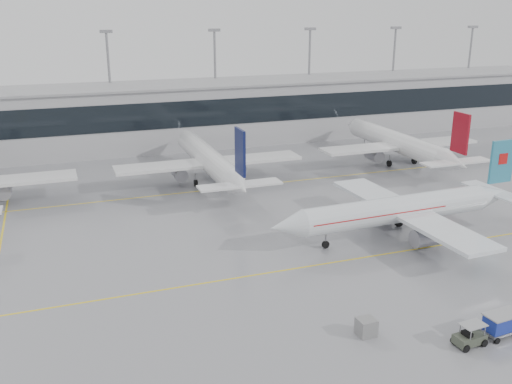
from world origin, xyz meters
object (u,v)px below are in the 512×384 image
object	(u,v)px
baggage_cart	(502,322)
gse_unit	(366,327)
air_canada_jet	(405,209)
baggage_tug	(469,338)

from	to	relation	value
baggage_cart	gse_unit	xyz separation A→B (m)	(-10.83, 3.93, -0.44)
air_canada_jet	baggage_cart	size ratio (longest dim) A/B	9.95
air_canada_jet	gse_unit	bearing A→B (deg)	46.83
baggage_tug	gse_unit	bearing A→B (deg)	144.95
air_canada_jet	gse_unit	size ratio (longest dim) A/B	22.64
baggage_tug	gse_unit	distance (m)	8.38
baggage_cart	gse_unit	size ratio (longest dim) A/B	2.28
air_canada_jet	baggage_cart	xyz separation A→B (m)	(-5.06, -22.19, -2.16)
air_canada_jet	baggage_cart	bearing A→B (deg)	75.00
baggage_tug	gse_unit	world-z (taller)	baggage_tug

